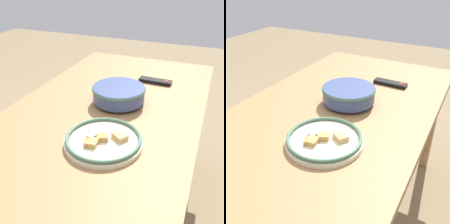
% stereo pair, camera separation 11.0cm
% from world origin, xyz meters
% --- Properties ---
extents(ground_plane, '(8.00, 8.00, 0.00)m').
position_xyz_m(ground_plane, '(0.00, 0.00, 0.00)').
color(ground_plane, '#7F6B4C').
extents(dining_table, '(1.54, 0.86, 0.74)m').
position_xyz_m(dining_table, '(0.00, 0.00, 0.66)').
color(dining_table, olive).
rests_on(dining_table, ground_plane).
extents(noodle_bowl, '(0.25, 0.25, 0.08)m').
position_xyz_m(noodle_bowl, '(-0.06, 0.03, 0.79)').
color(noodle_bowl, '#384775').
rests_on(noodle_bowl, dining_table).
extents(food_plate, '(0.29, 0.29, 0.04)m').
position_xyz_m(food_plate, '(0.27, 0.10, 0.75)').
color(food_plate, beige).
rests_on(food_plate, dining_table).
extents(tv_remote, '(0.06, 0.18, 0.02)m').
position_xyz_m(tv_remote, '(-0.36, 0.14, 0.75)').
color(tv_remote, black).
rests_on(tv_remote, dining_table).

